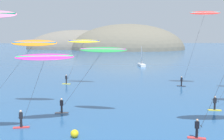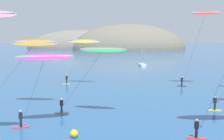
{
  "view_description": "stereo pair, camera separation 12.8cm",
  "coord_description": "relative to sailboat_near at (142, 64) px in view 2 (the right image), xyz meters",
  "views": [
    {
      "loc": [
        -2.17,
        -13.57,
        8.68
      ],
      "look_at": [
        0.01,
        20.31,
        4.47
      ],
      "focal_mm": 45.0,
      "sensor_mm": 36.0,
      "label": 1
    },
    {
      "loc": [
        -2.04,
        -13.58,
        8.68
      ],
      "look_at": [
        0.01,
        20.31,
        4.47
      ],
      "focal_mm": 45.0,
      "sensor_mm": 36.0,
      "label": 2
    }
  ],
  "objects": [
    {
      "name": "kitesurfer_orange",
      "position": [
        -21.02,
        -44.07,
        6.52
      ],
      "size": [
        9.34,
        2.0,
        8.21
      ],
      "color": "red",
      "rests_on": "ground"
    },
    {
      "name": "headland_island",
      "position": [
        -2.61,
        98.56,
        -0.64
      ],
      "size": [
        99.73,
        55.79,
        31.43
      ],
      "color": "slate",
      "rests_on": "ground"
    },
    {
      "name": "kitesurfer_red",
      "position": [
        4.66,
        -32.61,
        10.81
      ],
      "size": [
        6.66,
        2.54,
        12.79
      ],
      "color": "#2D2D33",
      "rests_on": "ground"
    },
    {
      "name": "kitesurfer_yellow",
      "position": [
        -15.35,
        -29.27,
        6.47
      ],
      "size": [
        7.0,
        2.65,
        8.0
      ],
      "color": "yellow",
      "rests_on": "ground"
    },
    {
      "name": "sailboat_near",
      "position": [
        0.0,
        0.0,
        0.0
      ],
      "size": [
        1.65,
        5.93,
        5.7
      ],
      "color": "white",
      "rests_on": "ground"
    },
    {
      "name": "kitesurfer_magenta",
      "position": [
        -18.12,
        -52.02,
        5.53
      ],
      "size": [
        5.9,
        2.13,
        7.02
      ],
      "color": "red",
      "rests_on": "ground"
    },
    {
      "name": "kitesurfer_green",
      "position": [
        -12.85,
        -48.7,
        5.9
      ],
      "size": [
        8.0,
        2.68,
        7.51
      ],
      "color": "#2D2D33",
      "rests_on": "ground"
    },
    {
      "name": "marker_buoy",
      "position": [
        -15.06,
        -55.27,
        -0.29
      ],
      "size": [
        0.7,
        0.7,
        0.7
      ],
      "primitive_type": "sphere",
      "color": "yellow",
      "rests_on": "ground"
    }
  ]
}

